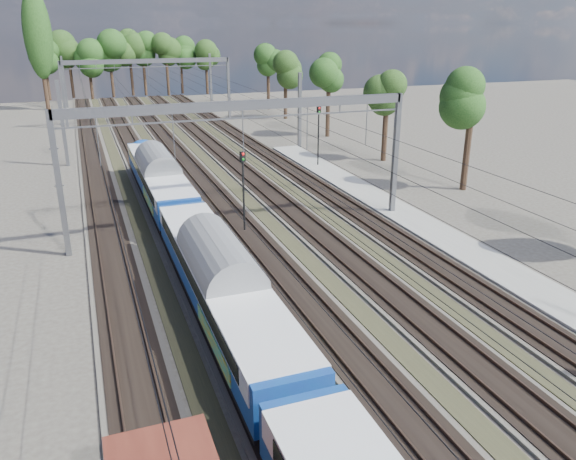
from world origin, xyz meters
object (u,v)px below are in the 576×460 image
object	(u,v)px
signal_near	(243,182)
emu_train	(222,276)
signal_far	(318,129)
worker	(138,111)

from	to	relation	value
signal_near	emu_train	bearing A→B (deg)	-133.64
signal_far	emu_train	bearing A→B (deg)	-132.16
emu_train	signal_far	world-z (taller)	signal_far
emu_train	signal_far	distance (m)	31.87
worker	emu_train	bearing A→B (deg)	-176.81
emu_train	signal_near	size ratio (longest dim) A/B	10.82
signal_near	signal_far	distance (m)	19.61
emu_train	signal_far	xyz separation A→B (m)	(16.56, 27.20, 1.34)
emu_train	worker	world-z (taller)	emu_train
emu_train	worker	xyz separation A→B (m)	(3.25, 66.25, -1.54)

